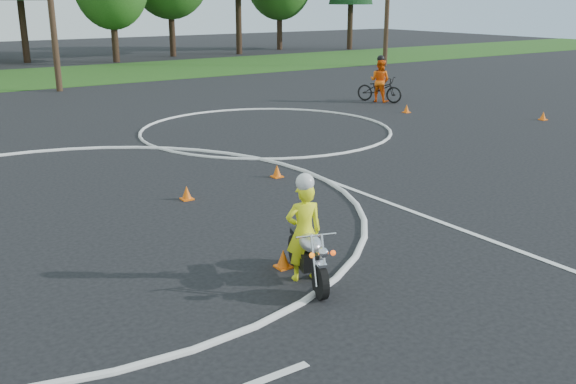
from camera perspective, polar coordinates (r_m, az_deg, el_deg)
ground at (r=10.57m, az=-15.74°, el=-6.59°), size 120.00×120.00×0.00m
course_markings at (r=15.13m, az=-13.36°, el=0.73°), size 19.05×19.05×0.12m
primary_motorcycle at (r=9.57m, az=1.82°, el=-5.61°), size 0.80×1.67×0.90m
rider_primary_grp at (r=9.53m, az=1.41°, el=-3.30°), size 0.64×0.52×1.68m
rider_second_grp at (r=26.83m, az=8.15°, el=9.35°), size 1.41×2.08×1.89m
traffic_cones at (r=14.52m, az=-2.60°, el=1.02°), size 24.03×11.33×0.30m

